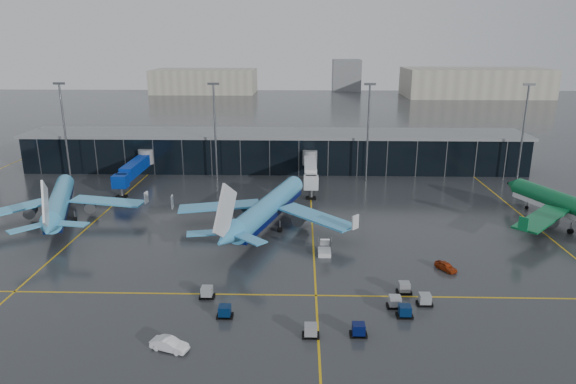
{
  "coord_description": "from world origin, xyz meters",
  "views": [
    {
      "loc": [
        7.69,
        -82.97,
        36.2
      ],
      "look_at": [
        5.0,
        18.0,
        6.0
      ],
      "focal_mm": 32.0,
      "sensor_mm": 36.0,
      "label": 1
    }
  ],
  "objects_px": {
    "airliner_klm_near": "(269,194)",
    "service_van_red": "(446,266)",
    "airliner_arkefly": "(58,191)",
    "service_van_white": "(169,344)",
    "mobile_airstair": "(324,250)",
    "baggage_carts": "(341,308)"
  },
  "relations": [
    {
      "from": "service_van_white",
      "to": "mobile_airstair",
      "type": "bearing_deg",
      "value": -15.92
    },
    {
      "from": "airliner_arkefly",
      "to": "service_van_white",
      "type": "height_order",
      "value": "airliner_arkefly"
    },
    {
      "from": "baggage_carts",
      "to": "airliner_klm_near",
      "type": "bearing_deg",
      "value": 109.7
    },
    {
      "from": "mobile_airstair",
      "to": "service_van_red",
      "type": "bearing_deg",
      "value": -16.33
    },
    {
      "from": "service_van_white",
      "to": "airliner_arkefly",
      "type": "bearing_deg",
      "value": 54.91
    },
    {
      "from": "mobile_airstair",
      "to": "baggage_carts",
      "type": "bearing_deg",
      "value": -85.26
    },
    {
      "from": "airliner_arkefly",
      "to": "service_van_red",
      "type": "distance_m",
      "value": 77.34
    },
    {
      "from": "mobile_airstair",
      "to": "service_van_red",
      "type": "height_order",
      "value": "mobile_airstair"
    },
    {
      "from": "airliner_klm_near",
      "to": "baggage_carts",
      "type": "bearing_deg",
      "value": -53.28
    },
    {
      "from": "airliner_klm_near",
      "to": "service_van_white",
      "type": "bearing_deg",
      "value": -85.36
    },
    {
      "from": "airliner_arkefly",
      "to": "mobile_airstair",
      "type": "distance_m",
      "value": 57.01
    },
    {
      "from": "airliner_klm_near",
      "to": "mobile_airstair",
      "type": "xyz_separation_m",
      "value": [
        10.51,
        -13.65,
        -6.0
      ]
    },
    {
      "from": "airliner_klm_near",
      "to": "service_van_red",
      "type": "xyz_separation_m",
      "value": [
        30.03,
        -19.51,
        -6.09
      ]
    },
    {
      "from": "baggage_carts",
      "to": "service_van_red",
      "type": "relative_size",
      "value": 8.33
    },
    {
      "from": "baggage_carts",
      "to": "mobile_airstair",
      "type": "height_order",
      "value": "mobile_airstair"
    },
    {
      "from": "airliner_arkefly",
      "to": "mobile_airstair",
      "type": "bearing_deg",
      "value": -36.82
    },
    {
      "from": "baggage_carts",
      "to": "mobile_airstair",
      "type": "relative_size",
      "value": 9.7
    },
    {
      "from": "airliner_arkefly",
      "to": "baggage_carts",
      "type": "relative_size",
      "value": 1.23
    },
    {
      "from": "airliner_arkefly",
      "to": "mobile_airstair",
      "type": "relative_size",
      "value": 11.89
    },
    {
      "from": "airliner_klm_near",
      "to": "service_van_white",
      "type": "height_order",
      "value": "airliner_klm_near"
    },
    {
      "from": "airliner_arkefly",
      "to": "airliner_klm_near",
      "type": "height_order",
      "value": "airliner_klm_near"
    },
    {
      "from": "airliner_klm_near",
      "to": "service_van_red",
      "type": "height_order",
      "value": "airliner_klm_near"
    }
  ]
}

